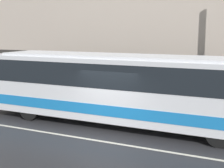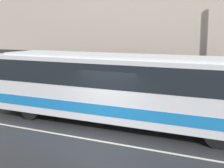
% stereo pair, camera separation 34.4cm
% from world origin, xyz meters
% --- Properties ---
extents(ground_plane, '(60.00, 60.00, 0.00)m').
position_xyz_m(ground_plane, '(0.00, 0.00, 0.00)').
color(ground_plane, '#262628').
extents(sidewalk, '(60.00, 2.75, 0.15)m').
position_xyz_m(sidewalk, '(0.00, 5.38, 0.08)').
color(sidewalk, gray).
rests_on(sidewalk, ground_plane).
extents(building_facade, '(60.00, 0.35, 11.53)m').
position_xyz_m(building_facade, '(0.00, 6.89, 5.56)').
color(building_facade, '#B7A899').
rests_on(building_facade, ground_plane).
extents(lane_stripe, '(54.00, 0.14, 0.01)m').
position_xyz_m(lane_stripe, '(0.00, 0.00, 0.00)').
color(lane_stripe, beige).
rests_on(lane_stripe, ground_plane).
extents(transit_bus, '(12.39, 2.51, 3.08)m').
position_xyz_m(transit_bus, '(-0.31, 2.28, 1.74)').
color(transit_bus, silver).
rests_on(transit_bus, ground_plane).
extents(pedestrian_waiting, '(0.36, 0.36, 1.75)m').
position_xyz_m(pedestrian_waiting, '(1.93, 5.17, 0.98)').
color(pedestrian_waiting, navy).
rests_on(pedestrian_waiting, sidewalk).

